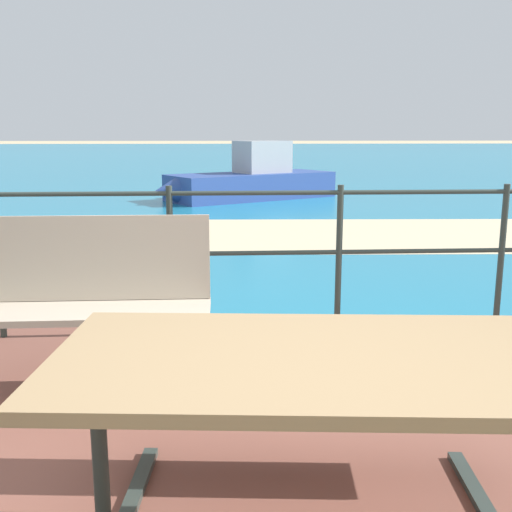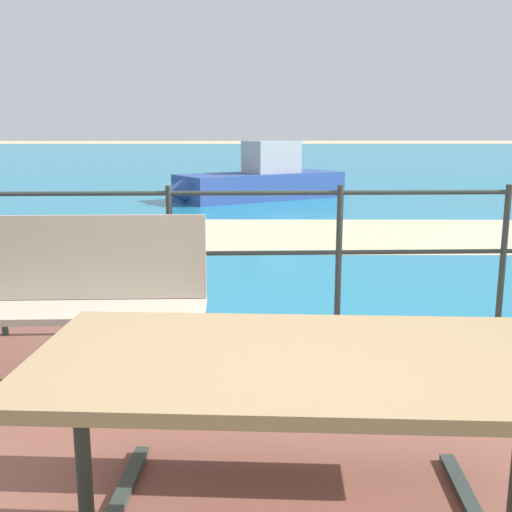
# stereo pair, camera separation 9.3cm
# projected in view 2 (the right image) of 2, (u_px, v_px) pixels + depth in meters

# --- Properties ---
(sea_water) EXTENTS (90.00, 90.00, 0.01)m
(sea_water) POSITION_uv_depth(u_px,v_px,m) (235.00, 155.00, 41.10)
(sea_water) COLOR teal
(sea_water) RESTS_ON ground
(beach_strip) EXTENTS (54.08, 5.50, 0.01)m
(beach_strip) POSITION_uv_depth(u_px,v_px,m) (244.00, 235.00, 8.70)
(beach_strip) COLOR beige
(beach_strip) RESTS_ON ground
(picnic_table) EXTENTS (1.70, 1.59, 0.76)m
(picnic_table) POSITION_uv_depth(u_px,v_px,m) (298.00, 410.00, 1.79)
(picnic_table) COLOR #8C704C
(picnic_table) RESTS_ON patio_paving
(park_bench) EXTENTS (1.44, 0.42, 0.96)m
(park_bench) POSITION_uv_depth(u_px,v_px,m) (74.00, 288.00, 3.24)
(park_bench) COLOR tan
(park_bench) RESTS_ON patio_paving
(railing_fence) EXTENTS (5.94, 0.04, 1.05)m
(railing_fence) POSITION_uv_depth(u_px,v_px,m) (255.00, 242.00, 4.14)
(railing_fence) COLOR #2D3833
(railing_fence) RESTS_ON patio_paving
(boat_near) EXTENTS (4.17, 3.09, 1.28)m
(boat_near) POSITION_uv_depth(u_px,v_px,m) (260.00, 181.00, 13.37)
(boat_near) COLOR #2D478C
(boat_near) RESTS_ON sea_water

